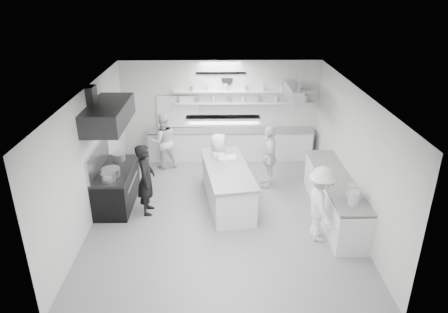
{
  "coord_description": "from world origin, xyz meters",
  "views": [
    {
      "loc": [
        -0.1,
        -8.63,
        5.21
      ],
      "look_at": [
        0.06,
        0.6,
        1.19
      ],
      "focal_mm": 32.93,
      "sensor_mm": 36.0,
      "label": 1
    }
  ],
  "objects_px": {
    "back_counter": "(230,145)",
    "cook_stove": "(146,179)",
    "right_counter": "(335,197)",
    "cook_back": "(163,141)",
    "prep_island": "(227,186)",
    "stove": "(117,188)"
  },
  "relations": [
    {
      "from": "cook_back",
      "to": "prep_island",
      "type": "bearing_deg",
      "value": 111.62
    },
    {
      "from": "back_counter",
      "to": "cook_back",
      "type": "relative_size",
      "value": 3.03
    },
    {
      "from": "back_counter",
      "to": "prep_island",
      "type": "relative_size",
      "value": 1.99
    },
    {
      "from": "cook_stove",
      "to": "cook_back",
      "type": "bearing_deg",
      "value": -4.11
    },
    {
      "from": "prep_island",
      "to": "cook_back",
      "type": "bearing_deg",
      "value": 121.55
    },
    {
      "from": "stove",
      "to": "cook_stove",
      "type": "distance_m",
      "value": 1.01
    },
    {
      "from": "prep_island",
      "to": "cook_stove",
      "type": "bearing_deg",
      "value": -176.13
    },
    {
      "from": "prep_island",
      "to": "cook_back",
      "type": "distance_m",
      "value": 2.85
    },
    {
      "from": "stove",
      "to": "back_counter",
      "type": "height_order",
      "value": "back_counter"
    },
    {
      "from": "prep_island",
      "to": "cook_stove",
      "type": "xyz_separation_m",
      "value": [
        -1.92,
        -0.43,
        0.41
      ]
    },
    {
      "from": "stove",
      "to": "cook_stove",
      "type": "relative_size",
      "value": 1.03
    },
    {
      "from": "back_counter",
      "to": "cook_stove",
      "type": "distance_m",
      "value": 3.84
    },
    {
      "from": "prep_island",
      "to": "cook_back",
      "type": "xyz_separation_m",
      "value": [
        -1.83,
        2.16,
        0.36
      ]
    },
    {
      "from": "back_counter",
      "to": "cook_stove",
      "type": "height_order",
      "value": "cook_stove"
    },
    {
      "from": "cook_stove",
      "to": "stove",
      "type": "bearing_deg",
      "value": 61.98
    },
    {
      "from": "right_counter",
      "to": "cook_back",
      "type": "bearing_deg",
      "value": 147.27
    },
    {
      "from": "back_counter",
      "to": "cook_back",
      "type": "xyz_separation_m",
      "value": [
        -1.99,
        -0.61,
        0.37
      ]
    },
    {
      "from": "cook_stove",
      "to": "cook_back",
      "type": "distance_m",
      "value": 2.59
    },
    {
      "from": "right_counter",
      "to": "prep_island",
      "type": "xyz_separation_m",
      "value": [
        -2.51,
        0.63,
        -0.01
      ]
    },
    {
      "from": "right_counter",
      "to": "cook_back",
      "type": "xyz_separation_m",
      "value": [
        -4.34,
        2.79,
        0.36
      ]
    },
    {
      "from": "cook_back",
      "to": "back_counter",
      "type": "bearing_deg",
      "value": 178.49
    },
    {
      "from": "back_counter",
      "to": "right_counter",
      "type": "relative_size",
      "value": 1.52
    }
  ]
}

